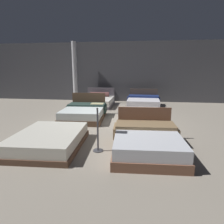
% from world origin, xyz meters
% --- Properties ---
extents(ground_plane, '(18.00, 18.00, 0.02)m').
position_xyz_m(ground_plane, '(0.00, 0.00, -0.01)').
color(ground_plane, gray).
extents(showroom_back_wall, '(18.00, 0.06, 3.50)m').
position_xyz_m(showroom_back_wall, '(0.00, 5.01, 1.75)').
color(showroom_back_wall, '#47474C').
rests_on(showroom_back_wall, ground_plane).
extents(bed_0, '(1.65, 2.08, 0.39)m').
position_xyz_m(bed_0, '(-1.24, -2.44, 0.19)').
color(bed_0, brown).
rests_on(bed_0, ground_plane).
extents(bed_1, '(1.66, 2.01, 0.89)m').
position_xyz_m(bed_1, '(1.13, -2.37, 0.25)').
color(bed_1, brown).
rests_on(bed_1, ground_plane).
extents(bed_2, '(1.65, 2.11, 0.91)m').
position_xyz_m(bed_2, '(-1.15, 0.41, 0.24)').
color(bed_2, brown).
rests_on(bed_2, ground_plane).
extents(bed_3, '(1.56, 2.17, 0.35)m').
position_xyz_m(bed_3, '(1.14, 0.37, 0.17)').
color(bed_3, '#95714E').
rests_on(bed_3, ground_plane).
extents(bed_4, '(1.67, 2.13, 0.88)m').
position_xyz_m(bed_4, '(-1.23, 3.24, 0.23)').
color(bed_4, '#565058').
rests_on(bed_4, ground_plane).
extents(bed_5, '(1.75, 2.10, 0.85)m').
position_xyz_m(bed_5, '(1.20, 3.24, 0.24)').
color(bed_5, '#4F3F34').
rests_on(bed_5, ground_plane).
extents(price_sign, '(0.28, 0.24, 1.14)m').
position_xyz_m(price_sign, '(0.00, -2.50, 0.45)').
color(price_sign, '#3F3F44').
rests_on(price_sign, ground_plane).
extents(support_pillar, '(0.27, 0.27, 3.50)m').
position_xyz_m(support_pillar, '(-2.86, 4.58, 1.75)').
color(support_pillar, silver).
rests_on(support_pillar, ground_plane).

